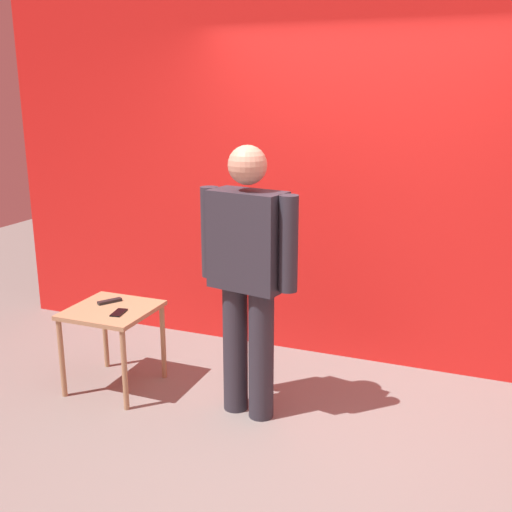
% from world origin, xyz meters
% --- Properties ---
extents(ground_plane, '(12.00, 12.00, 0.00)m').
position_xyz_m(ground_plane, '(0.00, 0.00, 0.00)').
color(ground_plane, gray).
extents(back_wall_red, '(6.10, 0.12, 3.22)m').
position_xyz_m(back_wall_red, '(0.00, 1.39, 1.61)').
color(back_wall_red, red).
rests_on(back_wall_red, ground_plane).
extents(standing_person, '(0.69, 0.31, 1.72)m').
position_xyz_m(standing_person, '(-0.47, 0.27, 0.97)').
color(standing_person, '#2D2D38').
rests_on(standing_person, ground_plane).
extents(side_table, '(0.56, 0.56, 0.59)m').
position_xyz_m(side_table, '(-1.48, 0.25, 0.50)').
color(side_table, tan).
rests_on(side_table, ground_plane).
extents(cell_phone, '(0.09, 0.15, 0.01)m').
position_xyz_m(cell_phone, '(-1.37, 0.18, 0.59)').
color(cell_phone, black).
rests_on(cell_phone, side_table).
extents(tv_remote, '(0.13, 0.17, 0.02)m').
position_xyz_m(tv_remote, '(-1.55, 0.34, 0.60)').
color(tv_remote, black).
rests_on(tv_remote, side_table).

